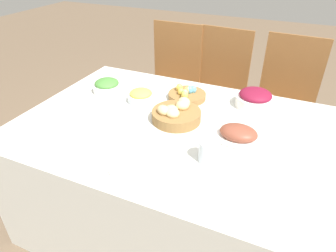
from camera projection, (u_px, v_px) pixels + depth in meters
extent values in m
plane|color=brown|center=(174.00, 219.00, 1.94)|extent=(12.00, 12.00, 0.00)
cube|color=silver|center=(175.00, 177.00, 1.75)|extent=(1.64, 1.12, 0.73)
cylinder|color=brown|center=(178.00, 131.00, 2.42)|extent=(0.03, 0.03, 0.46)
cylinder|color=brown|center=(223.00, 144.00, 2.26)|extent=(0.03, 0.03, 0.46)
cylinder|color=brown|center=(198.00, 110.00, 2.71)|extent=(0.03, 0.03, 0.46)
cylinder|color=brown|center=(239.00, 121.00, 2.55)|extent=(0.03, 0.03, 0.46)
cube|color=brown|center=(212.00, 100.00, 2.36)|extent=(0.46, 0.46, 0.02)
cube|color=brown|center=(224.00, 60.00, 2.36)|extent=(0.42, 0.06, 0.51)
cylinder|color=brown|center=(242.00, 146.00, 2.24)|extent=(0.03, 0.03, 0.46)
cylinder|color=brown|center=(297.00, 162.00, 2.08)|extent=(0.03, 0.03, 0.46)
cylinder|color=brown|center=(255.00, 123.00, 2.53)|extent=(0.03, 0.03, 0.46)
cylinder|color=brown|center=(304.00, 134.00, 2.38)|extent=(0.03, 0.03, 0.46)
cube|color=brown|center=(280.00, 114.00, 2.18)|extent=(0.45, 0.45, 0.02)
cube|color=brown|center=(292.00, 70.00, 2.19)|extent=(0.42, 0.05, 0.51)
cylinder|color=brown|center=(137.00, 122.00, 2.53)|extent=(0.03, 0.03, 0.46)
cylinder|color=brown|center=(179.00, 132.00, 2.40)|extent=(0.03, 0.03, 0.46)
cylinder|color=brown|center=(157.00, 103.00, 2.83)|extent=(0.03, 0.03, 0.46)
cylinder|color=brown|center=(196.00, 111.00, 2.70)|extent=(0.03, 0.03, 0.46)
cube|color=brown|center=(167.00, 92.00, 2.49)|extent=(0.42, 0.42, 0.02)
cube|color=brown|center=(177.00, 54.00, 2.50)|extent=(0.42, 0.02, 0.51)
cylinder|color=olive|center=(176.00, 116.00, 1.58)|extent=(0.26, 0.26, 0.06)
ellipsoid|color=#E0C184|center=(164.00, 110.00, 1.54)|extent=(0.10, 0.09, 0.05)
ellipsoid|color=#E0C184|center=(171.00, 110.00, 1.56)|extent=(0.10, 0.10, 0.05)
ellipsoid|color=#E0C184|center=(182.00, 105.00, 1.59)|extent=(0.08, 0.08, 0.05)
ellipsoid|color=#E0C184|center=(172.00, 113.00, 1.53)|extent=(0.11, 0.11, 0.05)
ellipsoid|color=#E0C184|center=(184.00, 103.00, 1.60)|extent=(0.10, 0.10, 0.06)
ellipsoid|color=#E0C184|center=(171.00, 110.00, 1.55)|extent=(0.08, 0.07, 0.05)
cylinder|color=olive|center=(187.00, 96.00, 1.80)|extent=(0.23, 0.23, 0.03)
ellipsoid|color=#F4D151|center=(181.00, 92.00, 1.77)|extent=(0.04, 0.04, 0.05)
ellipsoid|color=#60B2E0|center=(190.00, 90.00, 1.79)|extent=(0.04, 0.04, 0.05)
ellipsoid|color=#F4D151|center=(179.00, 88.00, 1.82)|extent=(0.04, 0.04, 0.05)
ellipsoid|color=#60B2E0|center=(193.00, 89.00, 1.80)|extent=(0.04, 0.04, 0.05)
ellipsoid|color=#F4D151|center=(184.00, 95.00, 1.73)|extent=(0.04, 0.04, 0.05)
ellipsoid|color=#7FCC7A|center=(185.00, 93.00, 1.75)|extent=(0.04, 0.04, 0.05)
ellipsoid|color=#F29E4C|center=(187.00, 90.00, 1.79)|extent=(0.04, 0.04, 0.05)
ellipsoid|color=#B27AD1|center=(185.00, 96.00, 1.73)|extent=(0.03, 0.03, 0.04)
ellipsoid|color=white|center=(238.00, 137.00, 1.45)|extent=(0.28, 0.20, 0.01)
ellipsoid|color=brown|center=(239.00, 133.00, 1.44)|extent=(0.18, 0.14, 0.07)
cylinder|color=silver|center=(141.00, 98.00, 1.77)|extent=(0.15, 0.15, 0.05)
ellipsoid|color=#F4DB4C|center=(141.00, 93.00, 1.75)|extent=(0.13, 0.13, 0.05)
cylinder|color=white|center=(107.00, 88.00, 1.88)|extent=(0.18, 0.18, 0.05)
ellipsoid|color=#478438|center=(107.00, 83.00, 1.86)|extent=(0.15, 0.15, 0.05)
cylinder|color=white|center=(254.00, 101.00, 1.71)|extent=(0.21, 0.21, 0.06)
ellipsoid|color=maroon|center=(256.00, 95.00, 1.69)|extent=(0.18, 0.18, 0.06)
cylinder|color=white|center=(138.00, 166.00, 1.27)|extent=(0.25, 0.25, 0.01)
cube|color=silver|center=(108.00, 157.00, 1.32)|extent=(0.01, 0.17, 0.00)
cube|color=silver|center=(171.00, 176.00, 1.22)|extent=(0.01, 0.17, 0.00)
cube|color=silver|center=(178.00, 178.00, 1.21)|extent=(0.01, 0.17, 0.00)
cylinder|color=silver|center=(208.00, 151.00, 1.28)|extent=(0.08, 0.08, 0.10)
cube|color=white|center=(106.00, 133.00, 1.47)|extent=(0.14, 0.08, 0.03)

